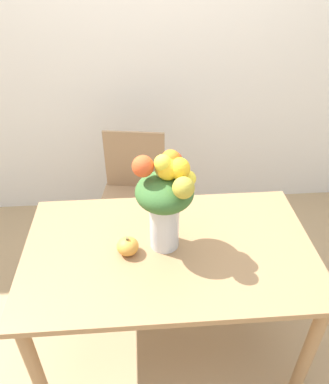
% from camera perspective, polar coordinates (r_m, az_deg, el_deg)
% --- Properties ---
extents(ground_plane, '(12.00, 12.00, 0.00)m').
position_cam_1_polar(ground_plane, '(2.32, 0.59, -21.75)').
color(ground_plane, tan).
extents(wall_back, '(8.00, 0.06, 2.70)m').
position_cam_1_polar(wall_back, '(2.70, -1.87, 22.73)').
color(wall_back, white).
rests_on(wall_back, ground_plane).
extents(dining_table, '(1.34, 0.80, 0.74)m').
position_cam_1_polar(dining_table, '(1.82, 0.71, -10.87)').
color(dining_table, '#9E754C').
rests_on(dining_table, ground_plane).
extents(flower_vase, '(0.26, 0.26, 0.48)m').
position_cam_1_polar(flower_vase, '(1.58, 0.18, -0.80)').
color(flower_vase, silver).
rests_on(flower_vase, dining_table).
extents(pumpkin, '(0.10, 0.10, 0.09)m').
position_cam_1_polar(pumpkin, '(1.70, -5.63, -8.22)').
color(pumpkin, gold).
rests_on(pumpkin, dining_table).
extents(dining_chair_near_window, '(0.48, 0.48, 0.89)m').
position_cam_1_polar(dining_chair_near_window, '(2.50, -4.79, -0.76)').
color(dining_chair_near_window, '#9E7A56').
rests_on(dining_chair_near_window, ground_plane).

